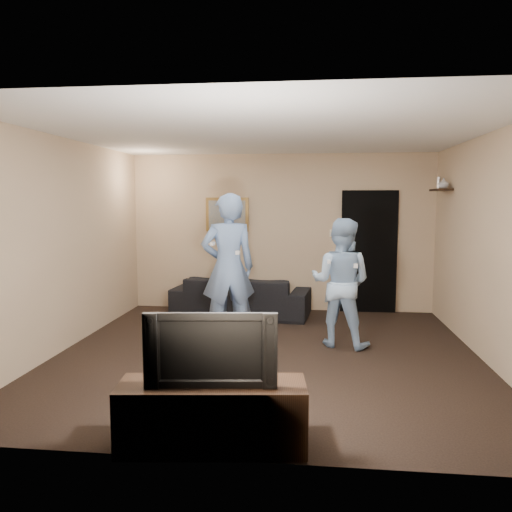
# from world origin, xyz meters

# --- Properties ---
(ground) EXTENTS (5.00, 5.00, 0.00)m
(ground) POSITION_xyz_m (0.00, 0.00, 0.00)
(ground) COLOR black
(ground) RESTS_ON ground
(ceiling) EXTENTS (5.00, 5.00, 0.04)m
(ceiling) POSITION_xyz_m (0.00, 0.00, 2.60)
(ceiling) COLOR silver
(ceiling) RESTS_ON wall_back
(wall_back) EXTENTS (5.00, 0.04, 2.60)m
(wall_back) POSITION_xyz_m (0.00, 2.50, 1.30)
(wall_back) COLOR tan
(wall_back) RESTS_ON ground
(wall_front) EXTENTS (5.00, 0.04, 2.60)m
(wall_front) POSITION_xyz_m (0.00, -2.50, 1.30)
(wall_front) COLOR tan
(wall_front) RESTS_ON ground
(wall_left) EXTENTS (0.04, 5.00, 2.60)m
(wall_left) POSITION_xyz_m (-2.50, 0.00, 1.30)
(wall_left) COLOR tan
(wall_left) RESTS_ON ground
(wall_right) EXTENTS (0.04, 5.00, 2.60)m
(wall_right) POSITION_xyz_m (2.50, 0.00, 1.30)
(wall_right) COLOR tan
(wall_right) RESTS_ON ground
(sofa) EXTENTS (2.24, 1.08, 0.63)m
(sofa) POSITION_xyz_m (-0.60, 1.97, 0.32)
(sofa) COLOR black
(sofa) RESTS_ON ground
(throw_pillow) EXTENTS (0.44, 0.27, 0.42)m
(throw_pillow) POSITION_xyz_m (-0.86, 1.97, 0.48)
(throw_pillow) COLOR #1A4F42
(throw_pillow) RESTS_ON sofa
(painting_frame) EXTENTS (0.72, 0.05, 0.57)m
(painting_frame) POSITION_xyz_m (-0.90, 2.48, 1.60)
(painting_frame) COLOR olive
(painting_frame) RESTS_ON wall_back
(painting_canvas) EXTENTS (0.62, 0.01, 0.47)m
(painting_canvas) POSITION_xyz_m (-0.90, 2.45, 1.60)
(painting_canvas) COLOR slate
(painting_canvas) RESTS_ON painting_frame
(doorway) EXTENTS (0.90, 0.06, 2.00)m
(doorway) POSITION_xyz_m (1.45, 2.47, 1.00)
(doorway) COLOR black
(doorway) RESTS_ON ground
(light_switch) EXTENTS (0.08, 0.02, 0.12)m
(light_switch) POSITION_xyz_m (0.85, 2.48, 1.30)
(light_switch) COLOR silver
(light_switch) RESTS_ON wall_back
(wall_shelf) EXTENTS (0.20, 0.60, 0.03)m
(wall_shelf) POSITION_xyz_m (2.39, 1.80, 1.99)
(wall_shelf) COLOR black
(wall_shelf) RESTS_ON wall_right
(shelf_vase) EXTENTS (0.15, 0.15, 0.15)m
(shelf_vase) POSITION_xyz_m (2.39, 1.67, 2.08)
(shelf_vase) COLOR #B9B9BE
(shelf_vase) RESTS_ON wall_shelf
(shelf_figurine) EXTENTS (0.06, 0.06, 0.18)m
(shelf_figurine) POSITION_xyz_m (2.39, 1.95, 2.09)
(shelf_figurine) COLOR silver
(shelf_figurine) RESTS_ON wall_shelf
(tv_console) EXTENTS (1.42, 0.60, 0.49)m
(tv_console) POSITION_xyz_m (-0.20, -2.32, 0.25)
(tv_console) COLOR black
(tv_console) RESTS_ON ground
(television) EXTENTS (0.96, 0.23, 0.55)m
(television) POSITION_xyz_m (-0.20, -2.32, 0.77)
(television) COLOR black
(television) RESTS_ON tv_console
(wii_player_left) EXTENTS (0.82, 0.67, 1.93)m
(wii_player_left) POSITION_xyz_m (-0.56, 0.56, 0.96)
(wii_player_left) COLOR #6E8EC0
(wii_player_left) RESTS_ON ground
(wii_player_right) EXTENTS (0.94, 0.83, 1.62)m
(wii_player_right) POSITION_xyz_m (0.89, 0.47, 0.81)
(wii_player_right) COLOR #99BBDF
(wii_player_right) RESTS_ON ground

